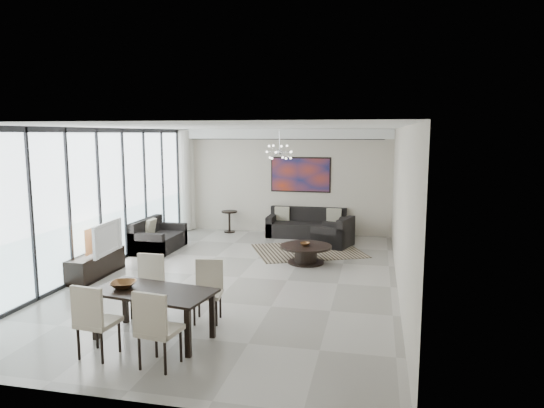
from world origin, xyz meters
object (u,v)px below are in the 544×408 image
(tv_console, at_px, (96,265))
(television, at_px, (102,238))
(dining_table, at_px, (153,297))
(sofa_main, at_px, (307,227))
(coffee_table, at_px, (306,253))

(tv_console, height_order, television, television)
(dining_table, bearing_deg, sofa_main, 81.26)
(coffee_table, bearing_deg, dining_table, -108.70)
(coffee_table, relative_size, television, 1.03)
(dining_table, bearing_deg, tv_console, 134.51)
(tv_console, xyz_separation_m, dining_table, (2.42, -2.46, 0.36))
(coffee_table, bearing_deg, sofa_main, 97.83)
(coffee_table, xyz_separation_m, television, (-3.72, -1.84, 0.55))
(television, bearing_deg, coffee_table, -67.48)
(coffee_table, height_order, sofa_main, sofa_main)
(dining_table, bearing_deg, coffee_table, 71.30)
(coffee_table, height_order, tv_console, tv_console)
(sofa_main, relative_size, tv_console, 1.42)
(tv_console, xyz_separation_m, television, (0.16, 0.01, 0.54))
(tv_console, bearing_deg, coffee_table, 25.49)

